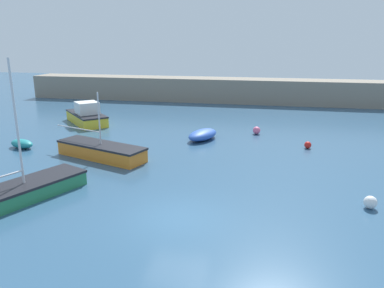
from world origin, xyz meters
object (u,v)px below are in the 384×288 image
Objects in this scene: sailboat_tall_mast at (25,190)px; sailboat_short_mast at (101,151)px; dinghy_near_pier at (22,144)px; motorboat_with_cabin at (87,116)px; mooring_buoy_white at (370,202)px; mooring_buoy_pink at (257,130)px; mooring_buoy_red at (308,145)px; rowboat_white_midwater at (203,135)px.

sailboat_tall_mast reaches higher than sailboat_short_mast.
dinghy_near_pier is 0.38× the size of motorboat_with_cabin.
dinghy_near_pier is at bearing 130.82° from motorboat_with_cabin.
motorboat_with_cabin is 9.52× the size of mooring_buoy_white.
mooring_buoy_pink is (-5.25, 12.20, 0.01)m from mooring_buoy_white.
rowboat_white_midwater is at bearing 173.90° from mooring_buoy_red.
sailboat_tall_mast reaches higher than mooring_buoy_white.
rowboat_white_midwater is 7.15× the size of mooring_buoy_red.
dinghy_near_pier is at bearing 165.62° from mooring_buoy_white.
sailboat_tall_mast is 13.65× the size of mooring_buoy_red.
rowboat_white_midwater is at bearing 40.18° from dinghy_near_pier.
sailboat_short_mast reaches higher than mooring_buoy_pink.
rowboat_white_midwater is 1.62× the size of dinghy_near_pier.
sailboat_short_mast is 1.25× the size of motorboat_with_cabin.
mooring_buoy_red is (13.26, 10.98, -0.16)m from sailboat_tall_mast.
sailboat_short_mast reaches higher than dinghy_near_pier.
mooring_buoy_red is at bearing 29.91° from dinghy_near_pier.
sailboat_short_mast is 3.27× the size of dinghy_near_pier.
sailboat_short_mast is at bearing 16.75° from sailboat_tall_mast.
mooring_buoy_white is (8.98, -9.74, -0.09)m from rowboat_white_midwater.
mooring_buoy_white is 0.97× the size of mooring_buoy_pink.
sailboat_short_mast is 10.25m from motorboat_with_cabin.
mooring_buoy_white is at bearing 2.89° from sailboat_short_mast.
sailboat_tall_mast reaches higher than dinghy_near_pier.
dinghy_near_pier is at bearing 60.26° from sailboat_tall_mast.
rowboat_white_midwater is 13.22m from sailboat_tall_mast.
mooring_buoy_white is (14.24, -4.26, -0.18)m from sailboat_short_mast.
motorboat_with_cabin is at bearing 141.10° from sailboat_short_mast.
dinghy_near_pier is 7.83m from motorboat_with_cabin.
sailboat_tall_mast is at bearing -77.67° from sailboat_short_mast.
sailboat_tall_mast reaches higher than rowboat_white_midwater.
mooring_buoy_white is at bearing -167.30° from motorboat_with_cabin.
dinghy_near_pier reaches higher than mooring_buoy_red.
mooring_buoy_pink is at bearing 43.32° from dinghy_near_pier.
mooring_buoy_red is at bearing -146.49° from motorboat_with_cabin.
sailboat_short_mast is at bearing 167.80° from motorboat_with_cabin.
mooring_buoy_white is 13.28m from mooring_buoy_pink.
mooring_buoy_red is (17.83, -4.03, -0.45)m from motorboat_with_cabin.
mooring_buoy_white is (19.61, -13.00, -0.40)m from motorboat_with_cabin.
rowboat_white_midwater is 7.24m from mooring_buoy_red.
dinghy_near_pier is 4.42× the size of mooring_buoy_red.
rowboat_white_midwater is 11.12m from motorboat_with_cabin.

